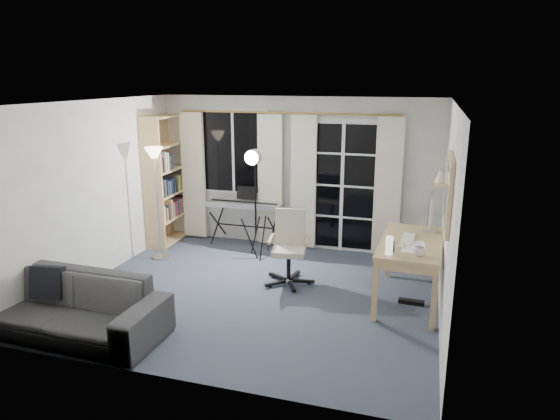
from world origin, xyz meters
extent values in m
cube|color=#3C4458|center=(0.00, 0.00, -0.01)|extent=(4.50, 4.00, 0.02)
cube|color=white|center=(-1.05, 1.98, 1.50)|extent=(1.20, 0.06, 1.40)
cube|color=black|center=(-1.05, 1.95, 1.50)|extent=(1.10, 0.02, 1.30)
cube|color=white|center=(-1.05, 1.94, 1.50)|extent=(0.04, 0.03, 1.30)
cube|color=white|center=(0.75, 1.98, 1.02)|extent=(1.32, 0.06, 2.11)
cube|color=black|center=(0.45, 1.95, 1.02)|extent=(0.55, 0.02, 1.95)
cube|color=black|center=(1.05, 1.95, 1.02)|extent=(0.55, 0.02, 1.95)
cube|color=white|center=(0.75, 1.94, 1.02)|extent=(0.05, 0.04, 2.05)
cube|color=white|center=(0.75, 1.94, 0.55)|extent=(1.15, 0.03, 0.03)
cube|color=white|center=(0.75, 1.94, 1.05)|extent=(1.15, 0.03, 0.03)
cube|color=white|center=(0.75, 1.94, 1.55)|extent=(1.15, 0.03, 0.03)
cylinder|color=gold|center=(-0.15, 1.90, 2.15)|extent=(3.50, 0.03, 0.03)
cube|color=#F5EEC8|center=(-1.75, 1.88, 1.08)|extent=(0.40, 0.07, 2.10)
cube|color=#F5EEC8|center=(-0.40, 1.88, 1.08)|extent=(0.40, 0.07, 2.10)
cube|color=#F5EEC8|center=(0.15, 1.88, 1.08)|extent=(0.40, 0.07, 2.10)
cube|color=#F5EEC8|center=(1.45, 1.88, 1.08)|extent=(0.40, 0.07, 2.10)
cube|color=tan|center=(-2.07, 1.10, 1.05)|extent=(0.34, 0.05, 2.11)
cube|color=tan|center=(-2.11, 2.05, 1.05)|extent=(0.34, 0.05, 2.11)
cube|color=tan|center=(-2.24, 1.57, 1.05)|extent=(0.07, 0.95, 2.11)
cube|color=tan|center=(-2.09, 1.57, 0.03)|extent=(0.38, 0.96, 0.03)
cube|color=tan|center=(-2.09, 1.57, 0.42)|extent=(0.38, 0.96, 0.03)
cube|color=tan|center=(-2.09, 1.57, 0.82)|extent=(0.38, 0.96, 0.03)
cube|color=tan|center=(-2.09, 1.57, 1.22)|extent=(0.38, 0.96, 0.03)
cube|color=tan|center=(-2.09, 1.57, 1.62)|extent=(0.38, 0.96, 0.03)
cube|color=tan|center=(-2.09, 1.57, 2.08)|extent=(0.38, 0.96, 0.03)
cube|color=beige|center=(-2.05, 1.18, 0.57)|extent=(0.24, 0.07, 0.27)
cube|color=#AF8249|center=(-2.06, 1.29, 0.54)|extent=(0.24, 0.05, 0.21)
cube|color=#2F2F2F|center=(-2.06, 1.37, 0.56)|extent=(0.24, 0.05, 0.24)
cube|color=#AF8249|center=(-2.06, 1.45, 0.59)|extent=(0.24, 0.05, 0.31)
cube|color=beige|center=(-2.07, 1.53, 0.56)|extent=(0.24, 0.07, 0.25)
cube|color=#D4423C|center=(-2.07, 1.63, 0.56)|extent=(0.24, 0.05, 0.25)
cube|color=navy|center=(-2.08, 1.71, 0.56)|extent=(0.24, 0.06, 0.26)
cube|color=#AF8249|center=(-2.08, 1.81, 0.56)|extent=(0.24, 0.04, 0.24)
cube|color=#D4423C|center=(-2.08, 1.88, 0.56)|extent=(0.24, 0.07, 0.25)
cube|color=#2F2F2F|center=(-2.09, 1.98, 0.57)|extent=(0.24, 0.04, 0.28)
cube|color=navy|center=(-2.05, 1.18, 0.98)|extent=(0.24, 0.04, 0.29)
cube|color=#2F2F2F|center=(-2.05, 1.26, 0.98)|extent=(0.24, 0.07, 0.28)
cube|color=#2F2F2F|center=(-2.06, 1.36, 0.96)|extent=(0.24, 0.05, 0.24)
cube|color=navy|center=(-2.06, 1.44, 0.95)|extent=(0.24, 0.04, 0.23)
cube|color=navy|center=(-2.07, 1.52, 0.96)|extent=(0.24, 0.05, 0.25)
cube|color=#2F2F2F|center=(-2.07, 1.60, 0.98)|extent=(0.24, 0.05, 0.29)
cube|color=#2F2F2F|center=(-2.07, 1.68, 0.95)|extent=(0.24, 0.06, 0.23)
cube|color=#A3C349|center=(-2.08, 1.77, 0.96)|extent=(0.24, 0.05, 0.25)
cube|color=#AF8249|center=(-2.08, 1.85, 0.96)|extent=(0.24, 0.04, 0.26)
cube|color=#2F2F2F|center=(-2.08, 1.92, 0.96)|extent=(0.24, 0.04, 0.25)
cube|color=#D4423C|center=(-2.05, 1.18, 1.39)|extent=(0.24, 0.05, 0.30)
cube|color=#2F2F2F|center=(-2.06, 1.26, 1.35)|extent=(0.24, 0.04, 0.23)
cube|color=beige|center=(-2.06, 1.34, 1.40)|extent=(0.24, 0.04, 0.32)
cube|color=beige|center=(-2.06, 1.41, 1.38)|extent=(0.24, 0.05, 0.29)
cube|color=#AF8249|center=(-2.07, 1.49, 1.35)|extent=(0.24, 0.04, 0.23)
cube|color=navy|center=(-2.07, 1.57, 1.36)|extent=(0.24, 0.05, 0.24)
cylinder|color=#B2B2B7|center=(-1.82, 0.79, 0.01)|extent=(0.33, 0.33, 0.03)
cylinder|color=#B2B2B7|center=(-1.82, 0.79, 0.81)|extent=(0.04, 0.04, 1.58)
cone|color=#FFE5B2|center=(-1.82, 0.79, 1.62)|extent=(0.35, 0.35, 0.16)
cylinder|color=black|center=(-1.26, 1.70, 0.34)|extent=(0.03, 0.61, 0.55)
cylinder|color=black|center=(-1.26, 1.70, 0.34)|extent=(0.03, 0.61, 0.55)
cylinder|color=black|center=(-0.29, 1.70, 0.34)|extent=(0.03, 0.61, 0.55)
cylinder|color=black|center=(-0.29, 1.70, 0.34)|extent=(0.03, 0.61, 0.55)
cylinder|color=black|center=(-0.77, 1.70, 0.34)|extent=(0.97, 0.03, 0.02)
cube|color=silver|center=(-0.77, 1.70, 0.71)|extent=(1.26, 0.32, 0.09)
cube|color=white|center=(-0.77, 1.62, 0.74)|extent=(1.16, 0.14, 0.01)
cube|color=black|center=(-0.77, 1.66, 0.75)|extent=(1.12, 0.08, 0.01)
cube|color=black|center=(-0.77, 1.80, 0.87)|extent=(0.34, 0.07, 0.21)
cylinder|color=black|center=(-0.31, 1.22, 0.31)|extent=(0.05, 0.27, 0.68)
cylinder|color=black|center=(-0.47, 1.34, 0.31)|extent=(0.22, 0.17, 0.69)
cylinder|color=black|center=(-0.49, 1.14, 0.31)|extent=(0.24, 0.13, 0.69)
cylinder|color=black|center=(-0.43, 1.23, 0.98)|extent=(0.03, 0.03, 1.18)
cylinder|color=silver|center=(-0.43, 1.18, 1.56)|extent=(0.24, 0.14, 0.23)
cylinder|color=white|center=(-0.44, 1.11, 1.56)|extent=(0.20, 0.04, 0.20)
cube|color=black|center=(0.52, 0.45, 0.04)|extent=(0.30, 0.10, 0.04)
cylinder|color=black|center=(0.60, 0.46, 0.02)|extent=(0.05, 0.05, 0.05)
cube|color=black|center=(0.35, 0.62, 0.04)|extent=(0.09, 0.30, 0.04)
cylinder|color=black|center=(0.36, 0.69, 0.02)|extent=(0.05, 0.05, 0.05)
cube|color=black|center=(0.14, 0.51, 0.04)|extent=(0.29, 0.17, 0.04)
cylinder|color=black|center=(0.07, 0.54, 0.02)|extent=(0.05, 0.05, 0.05)
cube|color=black|center=(0.18, 0.27, 0.04)|extent=(0.24, 0.24, 0.04)
cylinder|color=black|center=(0.13, 0.22, 0.02)|extent=(0.05, 0.05, 0.05)
cube|color=black|center=(0.42, 0.24, 0.04)|extent=(0.18, 0.28, 0.04)
cylinder|color=black|center=(0.45, 0.17, 0.02)|extent=(0.05, 0.05, 0.05)
cylinder|color=black|center=(0.32, 0.42, 0.26)|extent=(0.06, 0.06, 0.37)
cube|color=beige|center=(0.32, 0.42, 0.46)|extent=(0.49, 0.49, 0.07)
cube|color=beige|center=(0.29, 0.62, 0.74)|extent=(0.42, 0.18, 0.49)
cube|color=black|center=(0.28, 0.65, 0.76)|extent=(0.40, 0.16, 0.45)
cylinder|color=tan|center=(0.08, 0.39, 0.61)|extent=(0.10, 0.37, 0.04)
cylinder|color=tan|center=(0.56, 0.47, 0.61)|extent=(0.10, 0.37, 0.04)
cube|color=tan|center=(1.88, 0.35, 0.75)|extent=(0.77, 1.47, 0.04)
cube|color=tan|center=(1.88, 0.35, 0.68)|extent=(0.73, 1.42, 0.10)
cube|color=tan|center=(1.54, -0.32, 0.37)|extent=(0.06, 0.06, 0.73)
cube|color=tan|center=(2.17, -0.34, 0.37)|extent=(0.06, 0.06, 0.73)
cube|color=tan|center=(1.59, 1.04, 0.37)|extent=(0.06, 0.06, 0.73)
cube|color=tan|center=(2.22, 1.01, 0.37)|extent=(0.06, 0.06, 0.73)
cube|color=silver|center=(2.08, 0.80, 0.78)|extent=(0.19, 0.13, 0.02)
cube|color=silver|center=(2.08, 0.80, 0.92)|extent=(0.04, 0.03, 0.23)
cube|color=silver|center=(2.08, 0.80, 1.08)|extent=(0.06, 0.56, 0.35)
cube|color=black|center=(2.06, 0.80, 1.08)|extent=(0.03, 0.51, 0.31)
cube|color=white|center=(1.83, 0.40, 0.78)|extent=(0.16, 0.44, 0.02)
cube|color=white|center=(1.77, 0.10, 0.78)|extent=(0.07, 0.11, 0.02)
cube|color=white|center=(1.93, 0.19, 0.77)|extent=(0.26, 0.33, 0.01)
cube|color=white|center=(1.89, -0.01, 0.77)|extent=(0.23, 0.18, 0.00)
cube|color=black|center=(1.68, -0.11, 0.83)|extent=(0.05, 0.04, 0.12)
cylinder|color=white|center=(1.66, -0.21, 0.87)|extent=(0.09, 0.09, 0.21)
cube|color=black|center=(1.93, 0.24, 0.03)|extent=(0.31, 0.09, 0.05)
imported|color=silver|center=(1.98, -0.15, 0.83)|extent=(0.13, 0.10, 0.13)
cube|color=tan|center=(2.23, -0.35, 1.55)|extent=(0.04, 0.94, 0.74)
cube|color=white|center=(2.21, -0.35, 1.55)|extent=(0.01, 0.84, 0.64)
cube|color=tan|center=(2.23, 0.55, 1.60)|extent=(0.03, 0.42, 0.32)
cube|color=#5FA954|center=(2.21, 0.55, 1.60)|extent=(0.00, 0.36, 0.26)
cube|color=tan|center=(2.16, 1.05, 1.35)|extent=(0.16, 0.30, 0.02)
cone|color=beige|center=(2.16, 1.05, 1.44)|extent=(0.12, 0.12, 0.15)
imported|color=#2D2D2F|center=(-1.60, -1.55, 0.42)|extent=(2.17, 0.68, 0.84)
cube|color=black|center=(-1.91, -1.44, 0.50)|extent=(0.39, 0.25, 0.38)
camera|label=1|loc=(2.00, -5.57, 2.68)|focal=32.00mm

